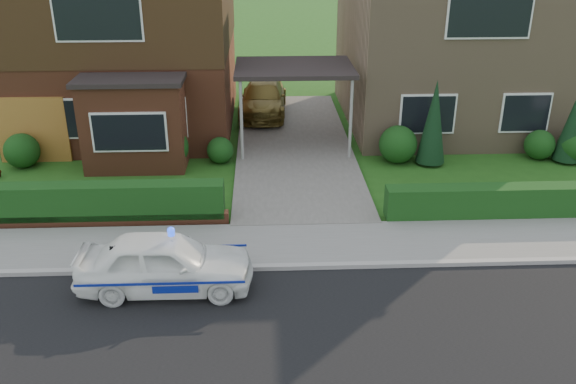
{
  "coord_description": "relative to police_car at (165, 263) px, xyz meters",
  "views": [
    {
      "loc": [
        -1.04,
        -8.51,
        7.08
      ],
      "look_at": [
        -0.52,
        3.5,
        1.68
      ],
      "focal_mm": 38.0,
      "sensor_mm": 36.0,
      "label": 1
    }
  ],
  "objects": [
    {
      "name": "ground",
      "position": [
        3.1,
        -2.4,
        -0.62
      ],
      "size": [
        120.0,
        120.0,
        0.0
      ],
      "primitive_type": "plane",
      "color": "#205216",
      "rests_on": "ground"
    },
    {
      "name": "road",
      "position": [
        3.1,
        -2.4,
        -0.62
      ],
      "size": [
        60.0,
        6.0,
        0.02
      ],
      "primitive_type": "cube",
      "color": "black",
      "rests_on": "ground"
    },
    {
      "name": "kerb",
      "position": [
        3.1,
        0.65,
        -0.56
      ],
      "size": [
        60.0,
        0.16,
        0.12
      ],
      "primitive_type": "cube",
      "color": "#9E9993",
      "rests_on": "ground"
    },
    {
      "name": "sidewalk",
      "position": [
        3.1,
        1.7,
        -0.57
      ],
      "size": [
        60.0,
        2.0,
        0.1
      ],
      "primitive_type": "cube",
      "color": "slate",
      "rests_on": "ground"
    },
    {
      "name": "driveway",
      "position": [
        3.1,
        8.6,
        -0.56
      ],
      "size": [
        3.8,
        12.0,
        0.12
      ],
      "primitive_type": "cube",
      "color": "#666059",
      "rests_on": "ground"
    },
    {
      "name": "house_left",
      "position": [
        -2.68,
        11.5,
        3.19
      ],
      "size": [
        7.5,
        9.53,
        7.25
      ],
      "color": "brown",
      "rests_on": "ground"
    },
    {
      "name": "house_right",
      "position": [
        8.9,
        11.59,
        3.05
      ],
      "size": [
        7.5,
        8.06,
        7.25
      ],
      "color": "#93775A",
      "rests_on": "ground"
    },
    {
      "name": "carport_link",
      "position": [
        3.1,
        8.55,
        2.04
      ],
      "size": [
        3.8,
        3.0,
        2.77
      ],
      "color": "black",
      "rests_on": "ground"
    },
    {
      "name": "garage_door",
      "position": [
        -5.14,
        7.56,
        0.43
      ],
      "size": [
        2.2,
        0.1,
        2.1
      ],
      "primitive_type": "cube",
      "color": "brown",
      "rests_on": "ground"
    },
    {
      "name": "dwarf_wall",
      "position": [
        -2.7,
        2.9,
        -0.44
      ],
      "size": [
        7.7,
        0.25,
        0.36
      ],
      "primitive_type": "cube",
      "color": "brown",
      "rests_on": "ground"
    },
    {
      "name": "hedge_left",
      "position": [
        -2.7,
        3.05,
        -0.62
      ],
      "size": [
        7.5,
        0.55,
        0.9
      ],
      "primitive_type": "cube",
      "color": "#123711",
      "rests_on": "ground"
    },
    {
      "name": "hedge_right",
      "position": [
        8.9,
        2.95,
        -0.62
      ],
      "size": [
        7.5,
        0.55,
        0.8
      ],
      "primitive_type": "cube",
      "color": "#123711",
      "rests_on": "ground"
    },
    {
      "name": "shrub_left_far",
      "position": [
        -5.4,
        7.1,
        -0.08
      ],
      "size": [
        1.08,
        1.08,
        1.08
      ],
      "primitive_type": "sphere",
      "color": "#123711",
      "rests_on": "ground"
    },
    {
      "name": "shrub_left_mid",
      "position": [
        -0.9,
        6.9,
        0.04
      ],
      "size": [
        1.32,
        1.32,
        1.32
      ],
      "primitive_type": "sphere",
      "color": "#123711",
      "rests_on": "ground"
    },
    {
      "name": "shrub_left_near",
      "position": [
        0.7,
        7.2,
        -0.2
      ],
      "size": [
        0.84,
        0.84,
        0.84
      ],
      "primitive_type": "sphere",
      "color": "#123711",
      "rests_on": "ground"
    },
    {
      "name": "shrub_right_near",
      "position": [
        6.3,
        7.0,
        -0.02
      ],
      "size": [
        1.2,
        1.2,
        1.2
      ],
      "primitive_type": "sphere",
      "color": "#123711",
      "rests_on": "ground"
    },
    {
      "name": "shrub_right_mid",
      "position": [
        10.9,
        7.1,
        -0.14
      ],
      "size": [
        0.96,
        0.96,
        0.96
      ],
      "primitive_type": "sphere",
      "color": "#123711",
      "rests_on": "ground"
    },
    {
      "name": "shrub_right_far",
      "position": [
        11.9,
        6.8,
        -0.08
      ],
      "size": [
        1.08,
        1.08,
        1.08
      ],
      "primitive_type": "sphere",
      "color": "#123711",
      "rests_on": "ground"
    },
    {
      "name": "conifer_a",
      "position": [
        7.3,
        6.8,
        0.68
      ],
      "size": [
        0.9,
        0.9,
        2.6
      ],
      "primitive_type": "cone",
      "color": "black",
      "rests_on": "ground"
    },
    {
      "name": "conifer_b",
      "position": [
        11.7,
        6.8,
        0.48
      ],
      "size": [
        0.9,
        0.9,
        2.2
      ],
      "primitive_type": "cone",
      "color": "black",
      "rests_on": "ground"
    },
    {
      "name": "police_car",
      "position": [
        0.0,
        0.0,
        0.0
      ],
      "size": [
        3.32,
        3.62,
        1.39
      ],
      "rotation": [
        0.0,
        0.0,
        1.56
      ],
      "color": "white",
      "rests_on": "ground"
    },
    {
      "name": "driveway_car",
      "position": [
        2.1,
        12.1,
        0.12
      ],
      "size": [
        1.97,
        4.33,
        1.23
      ],
      "primitive_type": "imported",
      "rotation": [
        0.0,
        0.0,
        -0.06
      ],
      "color": "brown",
      "rests_on": "driveway"
    },
    {
      "name": "potted_plant_b",
      "position": [
        -2.26,
        6.6,
        -0.24
      ],
      "size": [
        0.52,
        0.49,
        0.75
      ],
      "primitive_type": "imported",
      "rotation": [
        0.0,
        0.0,
        1.05
      ],
      "color": "gray",
      "rests_on": "ground"
    },
    {
      "name": "potted_plant_c",
      "position": [
        0.6,
        3.6,
        -0.19
      ],
      "size": [
        0.64,
        0.64,
        0.85
      ],
      "primitive_type": "imported",
      "rotation": [
        0.0,
        0.0,
        1.1
      ],
      "color": "gray",
      "rests_on": "ground"
    }
  ]
}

